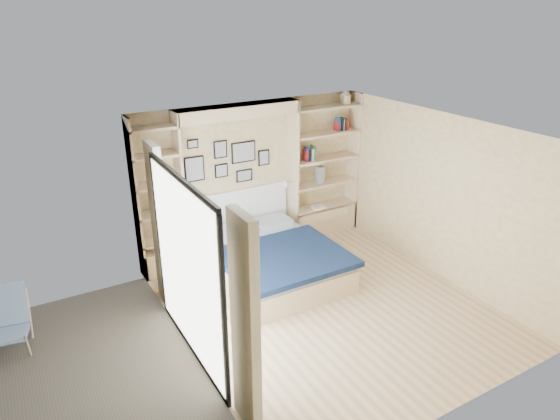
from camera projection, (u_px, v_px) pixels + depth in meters
ground at (326, 306)px, 6.99m from camera, size 4.50×4.50×0.00m
room_shell at (251, 205)px, 7.61m from camera, size 4.50×4.50×4.50m
bed at (272, 260)px, 7.65m from camera, size 1.79×2.24×1.07m
photo_gallery at (227, 160)px, 7.94m from camera, size 1.48×0.02×0.82m
reading_lamps at (242, 193)px, 8.02m from camera, size 1.92×0.12×0.15m
shelf_decor at (316, 143)px, 8.51m from camera, size 3.52×0.23×2.03m
deck at (50, 401)px, 5.33m from camera, size 3.20×4.00×0.05m
deck_chair at (8, 321)px, 6.06m from camera, size 0.56×0.82×0.76m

